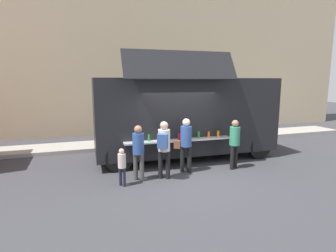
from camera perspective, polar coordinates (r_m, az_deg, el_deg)
The scene contains 10 objects.
ground_plane at distance 8.42m, azimuth 4.80°, elevation -10.45°, with size 60.00×60.00×0.00m, color #38383D.
curb_strip at distance 12.22m, azimuth -19.07°, elevation -4.25°, with size 28.00×1.60×0.15m, color #9E998E.
building_behind at distance 15.92m, azimuth -16.15°, elevation 15.68°, with size 32.00×2.40×9.38m, color tan.
food_truck_main at distance 10.09m, azimuth 3.65°, elevation 2.37°, with size 6.64×2.93×3.82m.
trash_bin at distance 13.97m, azimuth 13.99°, elevation -0.62°, with size 0.60×0.60×0.97m, color #2E6638.
customer_front_ordering at distance 8.46m, azimuth 3.72°, elevation -3.13°, with size 0.55×0.42×1.72m.
customer_mid_with_backpack at distance 7.85m, azimuth -0.88°, elevation -3.88°, with size 0.46×0.56×1.72m.
customer_rear_waiting at distance 7.81m, azimuth -6.27°, elevation -4.63°, with size 0.33×0.33×1.63m.
customer_extra_browsing at distance 9.06m, azimuth 13.87°, elevation -2.87°, with size 0.33×0.33×1.63m.
child_near_queue at distance 7.54m, azimuth -9.70°, elevation -7.86°, with size 0.22×0.22×1.06m.
Camera 1 is at (-3.15, -7.27, 2.86)m, focal length 28.89 mm.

